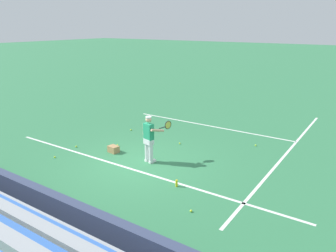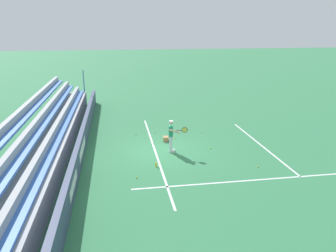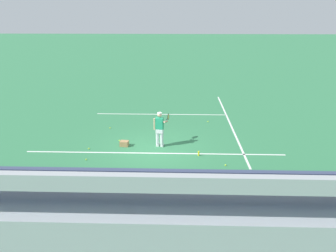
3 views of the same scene
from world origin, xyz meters
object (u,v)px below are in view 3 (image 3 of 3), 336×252
Objects in this scene: tennis_ball_far_left at (161,130)px; tennis_ball_toward_net at (119,141)px; ball_box_cardboard at (124,143)px; tennis_ball_on_baseline at (86,159)px; tennis_ball_stray_back at (89,149)px; tennis_ball_by_box at (208,122)px; tennis_player at (160,129)px; tennis_ball_far_right at (226,165)px; water_bottle at (199,153)px; tennis_ball_near_player at (110,128)px.

tennis_ball_toward_net is (-2.02, -1.60, 0.00)m from tennis_ball_far_left.
ball_box_cardboard reaches higher than tennis_ball_on_baseline.
tennis_ball_far_left and tennis_ball_toward_net have the same top height.
tennis_ball_by_box is (6.01, 4.20, 0.00)m from tennis_ball_stray_back.
tennis_player is 25.98× the size of tennis_ball_far_right.
tennis_ball_far_right is at bearing -87.35° from tennis_ball_by_box.
water_bottle is (-0.82, -4.77, 0.08)m from tennis_ball_by_box.
tennis_ball_near_player is 2.05m from tennis_ball_toward_net.
tennis_ball_far_right is 1.00× the size of tennis_ball_stray_back.
tennis_ball_far_right is at bearing -27.71° from tennis_ball_toward_net.
tennis_player is at bearing 8.17° from tennis_ball_stray_back.
tennis_ball_on_baseline is 2.51m from tennis_ball_toward_net.
tennis_ball_by_box is (4.37, 3.75, -0.10)m from ball_box_cardboard.
ball_box_cardboard is 5.06m from tennis_ball_far_right.
ball_box_cardboard reaches higher than tennis_ball_far_right.
tennis_player is 3.70m from tennis_ball_on_baseline.
tennis_ball_toward_net is 4.23m from water_bottle.
tennis_player reaches higher than tennis_ball_by_box.
tennis_ball_far_right and tennis_ball_toward_net have the same top height.
tennis_ball_toward_net is at bearing 152.29° from tennis_ball_far_right.
water_bottle reaches higher than tennis_ball_far_left.
tennis_player reaches higher than tennis_ball_far_right.
ball_box_cardboard is at bearing 156.57° from tennis_ball_far_right.
tennis_player reaches higher than tennis_ball_stray_back.
tennis_ball_far_left is 3.74m from water_bottle.
tennis_player is at bearing -15.44° from tennis_ball_toward_net.
tennis_ball_by_box is at bearing 80.25° from water_bottle.
ball_box_cardboard is 6.06× the size of tennis_ball_far_right.
tennis_ball_on_baseline is at bearing -152.10° from tennis_player.
water_bottle is (3.91, -1.63, 0.08)m from tennis_ball_toward_net.
tennis_ball_stray_back is 7.33m from tennis_ball_by_box.
water_bottle reaches higher than tennis_ball_toward_net.
tennis_ball_toward_net is at bearing -141.65° from tennis_ball_far_left.
tennis_ball_on_baseline and tennis_ball_by_box have the same top height.
tennis_ball_toward_net is (-0.35, 0.61, -0.10)m from ball_box_cardboard.
tennis_ball_toward_net is (1.09, 2.26, 0.00)m from tennis_ball_on_baseline.
tennis_ball_far_right and tennis_ball_stray_back have the same top height.
water_bottle reaches higher than tennis_ball_far_right.
tennis_ball_near_player is at bearing 81.68° from tennis_ball_stray_back.
tennis_ball_near_player is 2.96m from tennis_ball_stray_back.
ball_box_cardboard reaches higher than tennis_ball_by_box.
tennis_ball_by_box is at bearing 54.65° from tennis_player.
ball_box_cardboard reaches higher than tennis_ball_stray_back.
tennis_ball_toward_net is 0.30× the size of water_bottle.
tennis_ball_toward_net is (1.28, 1.06, 0.00)m from tennis_ball_stray_back.
ball_box_cardboard reaches higher than tennis_ball_near_player.
tennis_ball_by_box is (5.58, 1.27, 0.00)m from tennis_ball_near_player.
tennis_ball_on_baseline is (-0.24, -4.13, 0.00)m from tennis_ball_near_player.
tennis_ball_far_left is (-0.07, 2.17, -0.86)m from tennis_player.
tennis_ball_far_right is 6.09m from tennis_ball_on_baseline.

